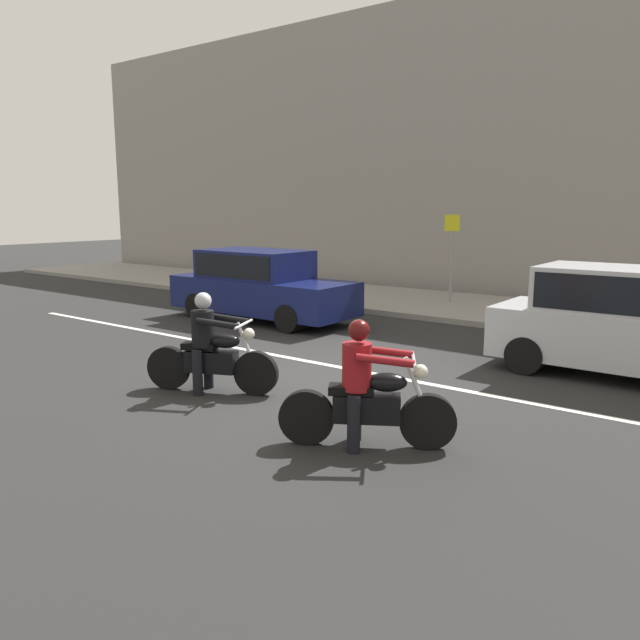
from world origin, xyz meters
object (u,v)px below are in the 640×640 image
parked_hatchback_silver (611,320)px  street_sign_post (452,249)px  parked_sedan_navy (260,284)px  motorcycle_with_rider_crimson (366,395)px  motorcycle_with_rider_black_leather (210,351)px

parked_hatchback_silver → street_sign_post: 7.27m
parked_hatchback_silver → parked_sedan_navy: (-8.08, 0.31, -0.04)m
motorcycle_with_rider_crimson → parked_hatchback_silver: bearing=73.5°
motorcycle_with_rider_black_leather → parked_hatchback_silver: 6.50m
motorcycle_with_rider_crimson → street_sign_post: (-3.74, 10.07, 1.00)m
motorcycle_with_rider_black_leather → motorcycle_with_rider_crimson: 3.08m
motorcycle_with_rider_black_leather → parked_sedan_navy: (-3.53, 4.94, 0.26)m
motorcycle_with_rider_crimson → street_sign_post: bearing=110.4°
motorcycle_with_rider_crimson → parked_hatchback_silver: parked_hatchback_silver is taller
motorcycle_with_rider_black_leather → street_sign_post: bearing=94.1°
motorcycle_with_rider_crimson → parked_sedan_navy: bearing=140.8°
motorcycle_with_rider_crimson → parked_sedan_navy: 8.50m
parked_hatchback_silver → street_sign_post: (-5.23, 5.00, 0.69)m
motorcycle_with_rider_black_leather → street_sign_post: 9.71m
street_sign_post → motorcycle_with_rider_crimson: bearing=-69.6°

